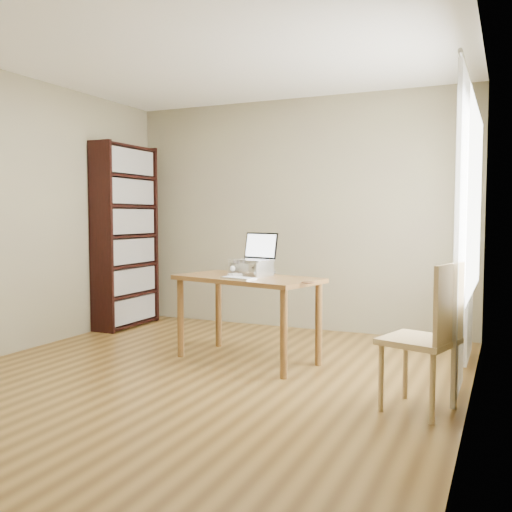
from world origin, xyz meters
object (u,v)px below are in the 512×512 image
Objects in this scene: desk at (247,289)px; keyboard at (238,278)px; laptop at (254,254)px; cat at (251,268)px; bookshelf at (126,236)px; chair at (431,332)px.

keyboard is at bearing -71.01° from desk.
laptop reaches higher than cat.
bookshelf is 6.43× the size of keyboard.
bookshelf is at bearing 173.31° from laptop.
laptop is 0.41× the size of chair.
bookshelf is 2.20m from desk.
laptop is at bearing 169.16° from chair.
cat reaches higher than keyboard.
desk is at bearing -24.46° from bookshelf.
keyboard is (0.02, -0.36, -0.19)m from laptop.
laptop is 0.82× the size of cat.
bookshelf is 1.51× the size of desk.
laptop is (1.96, -0.75, -0.11)m from bookshelf.
cat is (-0.02, -0.03, -0.13)m from laptop.
keyboard is 0.33× the size of chair.
chair is at bearing -13.43° from laptop.
laptop is 1.90m from chair.
desk is at bearing 111.56° from keyboard.
laptop is at bearing 104.22° from desk.
cat is 1.88m from chair.
desk is at bearing 173.19° from chair.
bookshelf is at bearing 167.48° from keyboard.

